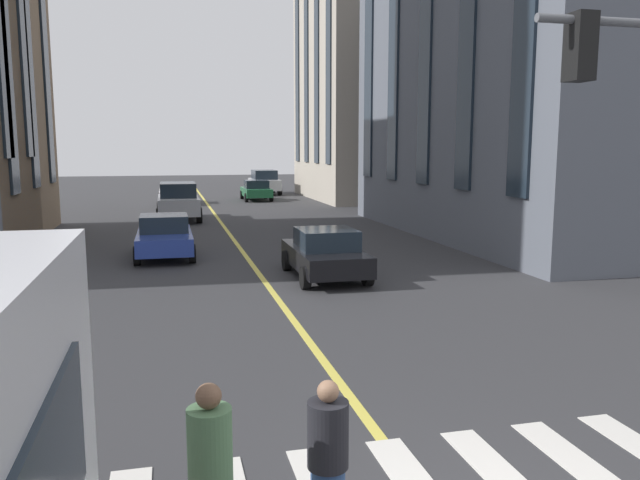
% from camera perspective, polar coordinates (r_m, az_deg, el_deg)
% --- Properties ---
extents(lane_centre_line, '(80.00, 0.16, 0.01)m').
position_cam_1_polar(lane_centre_line, '(24.84, -7.82, -0.02)').
color(lane_centre_line, '#D8C64C').
rests_on(lane_centre_line, ground_plane).
extents(car_blue_parked_b, '(3.90, 1.89, 1.40)m').
position_cam_1_polar(car_blue_parked_b, '(21.39, -13.97, 0.33)').
color(car_blue_parked_b, navy).
rests_on(car_blue_parked_b, ground_plane).
extents(car_green_far, '(3.90, 1.89, 1.40)m').
position_cam_1_polar(car_green_far, '(43.48, -5.82, 4.53)').
color(car_green_far, '#1E6038').
rests_on(car_green_far, ground_plane).
extents(car_white_parked_a, '(4.40, 1.95, 1.37)m').
position_cam_1_polar(car_white_parked_a, '(41.79, -13.19, 4.20)').
color(car_white_parked_a, silver).
rests_on(car_white_parked_a, ground_plane).
extents(car_silver_trailing, '(4.70, 2.14, 1.88)m').
position_cam_1_polar(car_silver_trailing, '(32.22, -12.78, 3.49)').
color(car_silver_trailing, '#B7BABF').
rests_on(car_silver_trailing, ground_plane).
extents(car_silver_mid, '(4.70, 2.14, 1.88)m').
position_cam_1_polar(car_silver_mid, '(49.22, -5.10, 5.30)').
color(car_silver_mid, '#B7BABF').
rests_on(car_silver_mid, ground_plane).
extents(car_black_near, '(3.90, 1.89, 1.40)m').
position_cam_1_polar(car_black_near, '(17.42, 0.47, -1.22)').
color(car_black_near, black).
rests_on(car_black_near, ground_plane).
extents(pedestrian_near, '(0.38, 0.38, 1.69)m').
position_cam_1_polar(pedestrian_near, '(5.74, -9.91, -20.64)').
color(pedestrian_near, '#4C724C').
rests_on(pedestrian_near, ground_plane).
extents(pedestrian_companion, '(0.38, 0.38, 1.55)m').
position_cam_1_polar(pedestrian_companion, '(6.07, 0.72, -19.60)').
color(pedestrian_companion, '#2D4C7F').
rests_on(pedestrian_companion, ground_plane).
extents(building_right_near, '(12.67, 9.92, 18.40)m').
position_cam_1_polar(building_right_near, '(46.06, 5.43, 15.35)').
color(building_right_near, '#A89E8E').
rests_on(building_right_near, ground_plane).
extents(building_right_far, '(17.62, 10.64, 15.52)m').
position_cam_1_polar(building_right_far, '(28.28, 19.93, 16.36)').
color(building_right_far, '#565B66').
rests_on(building_right_far, ground_plane).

